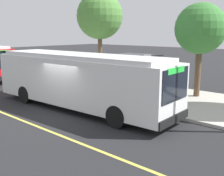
% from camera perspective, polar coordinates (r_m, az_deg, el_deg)
% --- Properties ---
extents(ground_plane, '(120.00, 120.00, 0.00)m').
position_cam_1_polar(ground_plane, '(14.60, -9.44, -4.97)').
color(ground_plane, '#232326').
extents(sidewalk_curb, '(44.00, 6.40, 0.15)m').
position_cam_1_polar(sidewalk_curb, '(18.78, 4.99, -0.95)').
color(sidewalk_curb, '#B7B2A8').
rests_on(sidewalk_curb, ground_plane).
extents(lane_stripe_center, '(36.00, 0.14, 0.01)m').
position_cam_1_polar(lane_stripe_center, '(13.42, -16.85, -6.78)').
color(lane_stripe_center, '#E0D64C').
rests_on(lane_stripe_center, ground_plane).
extents(transit_bus_main, '(11.30, 3.10, 2.95)m').
position_cam_1_polar(transit_bus_main, '(14.89, -6.67, 1.81)').
color(transit_bus_main, white).
rests_on(transit_bus_main, ground_plane).
extents(bus_shelter, '(2.90, 1.60, 2.48)m').
position_cam_1_polar(bus_shelter, '(18.89, 5.09, 4.79)').
color(bus_shelter, '#333338').
rests_on(bus_shelter, sidewalk_curb).
extents(waiting_bench, '(1.60, 0.48, 0.95)m').
position_cam_1_polar(waiting_bench, '(19.16, 5.13, 0.99)').
color(waiting_bench, brown).
rests_on(waiting_bench, sidewalk_curb).
extents(route_sign_post, '(0.44, 0.08, 2.80)m').
position_cam_1_polar(route_sign_post, '(14.88, 7.18, 3.12)').
color(route_sign_post, '#333338').
rests_on(route_sign_post, sidewalk_curb).
extents(pedestrian_commuter, '(0.24, 0.40, 1.69)m').
position_cam_1_polar(pedestrian_commuter, '(17.98, -1.50, 1.92)').
color(pedestrian_commuter, '#282D47').
rests_on(pedestrian_commuter, sidewalk_curb).
extents(street_tree_upstreet, '(3.85, 3.85, 7.16)m').
position_cam_1_polar(street_tree_upstreet, '(24.02, -2.52, 14.43)').
color(street_tree_upstreet, brown).
rests_on(street_tree_upstreet, sidewalk_curb).
extents(street_tree_downstreet, '(3.04, 3.04, 5.64)m').
position_cam_1_polar(street_tree_downstreet, '(17.77, 17.59, 11.38)').
color(street_tree_downstreet, brown).
rests_on(street_tree_downstreet, sidewalk_curb).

